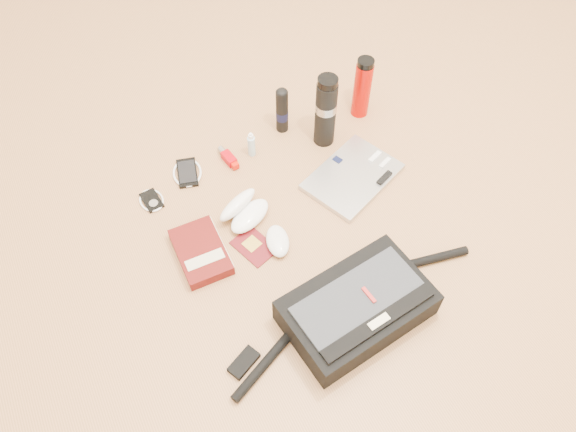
{
  "coord_description": "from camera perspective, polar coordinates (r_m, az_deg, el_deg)",
  "views": [
    {
      "loc": [
        -0.5,
        -0.8,
        1.47
      ],
      "look_at": [
        -0.04,
        0.1,
        0.06
      ],
      "focal_mm": 35.0,
      "sensor_mm": 36.0,
      "label": 1
    }
  ],
  "objects": [
    {
      "name": "ground",
      "position": [
        1.75,
        2.75,
        -3.08
      ],
      "size": [
        4.0,
        4.0,
        0.0
      ],
      "primitive_type": "plane",
      "color": "#A87346",
      "rests_on": "ground"
    },
    {
      "name": "messenger_bag",
      "position": [
        1.59,
        6.98,
        -9.25
      ],
      "size": [
        0.83,
        0.29,
        0.11
      ],
      "rotation": [
        0.0,
        0.0,
        0.11
      ],
      "color": "black",
      "rests_on": "ground"
    },
    {
      "name": "laptop",
      "position": [
        1.91,
        6.61,
        4.0
      ],
      "size": [
        0.37,
        0.31,
        0.03
      ],
      "rotation": [
        0.0,
        0.0,
        0.38
      ],
      "color": "#B3B3B6",
      "rests_on": "ground"
    },
    {
      "name": "book",
      "position": [
        1.73,
        -8.8,
        -3.62
      ],
      "size": [
        0.15,
        0.22,
        0.04
      ],
      "rotation": [
        0.0,
        0.0,
        -0.03
      ],
      "color": "#4D0C0A",
      "rests_on": "ground"
    },
    {
      "name": "passport",
      "position": [
        1.74,
        -3.47,
        -3.07
      ],
      "size": [
        0.13,
        0.15,
        0.01
      ],
      "rotation": [
        0.0,
        0.0,
        0.32
      ],
      "color": "#540D12",
      "rests_on": "ground"
    },
    {
      "name": "mouse",
      "position": [
        1.73,
        -1.06,
        -2.55
      ],
      "size": [
        0.1,
        0.13,
        0.04
      ],
      "rotation": [
        0.0,
        0.0,
        -0.28
      ],
      "color": "silver",
      "rests_on": "ground"
    },
    {
      "name": "sunglasses_case",
      "position": [
        1.79,
        -4.51,
        0.57
      ],
      "size": [
        0.2,
        0.19,
        0.09
      ],
      "rotation": [
        0.0,
        0.0,
        0.43
      ],
      "color": "white",
      "rests_on": "ground"
    },
    {
      "name": "ipod",
      "position": [
        1.89,
        -13.69,
        1.55
      ],
      "size": [
        0.08,
        0.09,
        0.01
      ],
      "rotation": [
        0.0,
        0.0,
        0.09
      ],
      "color": "black",
      "rests_on": "ground"
    },
    {
      "name": "phone",
      "position": [
        1.94,
        -10.2,
        4.36
      ],
      "size": [
        0.12,
        0.14,
        0.01
      ],
      "rotation": [
        0.0,
        0.0,
        -0.27
      ],
      "color": "black",
      "rests_on": "ground"
    },
    {
      "name": "inhaler",
      "position": [
        1.96,
        -6.08,
        5.91
      ],
      "size": [
        0.04,
        0.11,
        0.03
      ],
      "rotation": [
        0.0,
        0.0,
        0.14
      ],
      "color": "#A6020B",
      "rests_on": "ground"
    },
    {
      "name": "spray_bottle",
      "position": [
        1.95,
        -3.74,
        7.19
      ],
      "size": [
        0.03,
        0.03,
        0.1
      ],
      "rotation": [
        0.0,
        0.0,
        0.17
      ],
      "color": "#A8CEDD",
      "rests_on": "ground"
    },
    {
      "name": "aerosol_can",
      "position": [
        2.0,
        -0.61,
        10.7
      ],
      "size": [
        0.06,
        0.06,
        0.19
      ],
      "rotation": [
        0.0,
        0.0,
        0.31
      ],
      "color": "black",
      "rests_on": "ground"
    },
    {
      "name": "thermos_black",
      "position": [
        1.93,
        3.85,
        10.6
      ],
      "size": [
        0.09,
        0.09,
        0.28
      ],
      "rotation": [
        0.0,
        0.0,
        -0.24
      ],
      "color": "black",
      "rests_on": "ground"
    },
    {
      "name": "thermos_red",
      "position": [
        2.06,
        7.56,
        12.79
      ],
      "size": [
        0.08,
        0.08,
        0.24
      ],
      "rotation": [
        0.0,
        0.0,
        0.3
      ],
      "color": "#A90902",
      "rests_on": "ground"
    }
  ]
}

